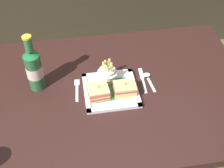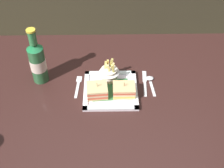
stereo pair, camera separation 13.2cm
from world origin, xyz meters
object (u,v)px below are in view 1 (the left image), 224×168
Objects in this scene: beer_bottle at (34,68)px; knife at (142,79)px; fork at (77,89)px; spoon at (148,77)px; dining_table at (113,111)px; square_plate at (111,90)px; sandwich_half_right at (125,89)px; sandwich_half_left at (98,92)px; fries_cup at (107,72)px.

knife is at bearing -3.43° from beer_bottle.
fork is at bearing -177.09° from knife.
dining_table is at bearing -163.94° from spoon.
beer_bottle is (-0.32, 0.08, 0.10)m from square_plate.
dining_table is 13.14× the size of sandwich_half_right.
sandwich_half_left is 0.23m from knife.
fries_cup reaches higher than sandwich_half_left.
sandwich_half_left is 0.11m from fries_cup.
square_plate is 0.08m from fries_cup.
square_plate is 1.44× the size of knife.
dining_table is at bearing 37.52° from square_plate.
beer_bottle reaches higher than spoon.
spoon is at bearing 3.40° from fork.
sandwich_half_left is 0.90× the size of fries_cup.
dining_table is at bearing 27.74° from sandwich_half_left.
sandwich_half_right is at bearing -18.05° from fork.
fries_cup is at bearing 11.77° from fork.
sandwich_half_right is 0.15m from spoon.
fries_cup is 0.19m from spoon.
knife is (0.16, -0.01, -0.05)m from fries_cup.
fork is (-0.15, 0.04, -0.01)m from square_plate.
sandwich_half_left reaches higher than fork.
sandwich_half_right reaches higher than dining_table.
square_plate is 0.17m from knife.
beer_bottle is at bearing 167.54° from dining_table.
fries_cup reaches higher than knife.
knife is (0.16, 0.05, -0.01)m from square_plate.
beer_bottle is at bearing 177.22° from spoon.
knife is (0.14, 0.04, 0.15)m from dining_table.
sandwich_half_left reaches higher than dining_table.
fork is 1.10× the size of spoon.
sandwich_half_left is at bearing -22.98° from beer_bottle.
spoon is (0.19, -0.01, -0.05)m from fries_cup.
beer_bottle is (-0.33, 0.07, 0.26)m from dining_table.
knife is at bearing -5.00° from fries_cup.
beer_bottle is 0.51m from spoon.
sandwich_half_right is 0.12m from fries_cup.
spoon is at bearing 17.89° from square_plate.
sandwich_half_right is at bearing -40.08° from dining_table.
square_plate is 2.25× the size of fries_cup.
fries_cup is 0.17m from knife.
sandwich_half_right is 0.22m from fork.
knife is (0.10, 0.08, -0.03)m from sandwich_half_right.
square_plate reaches higher than fork.
square_plate is 0.07m from sandwich_half_right.
fork is at bearing 143.24° from sandwich_half_left.
sandwich_half_left is at bearing -159.10° from knife.
fries_cup is (-0.00, 0.07, 0.05)m from square_plate.
knife is at bearing 17.28° from dining_table.
fries_cup reaches higher than sandwich_half_right.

